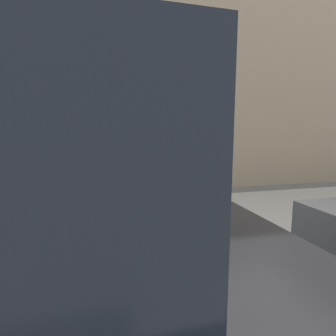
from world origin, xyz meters
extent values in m
plane|color=slate|center=(0.00, 0.00, 0.00)|extent=(60.00, 60.00, 0.00)
cube|color=#ADAAA3|center=(0.00, 2.20, 0.05)|extent=(24.00, 2.80, 0.10)
cube|color=tan|center=(0.00, 4.67, 3.26)|extent=(24.00, 0.30, 6.51)
cylinder|color=#2D2D30|center=(-0.25, 1.17, 0.56)|extent=(0.07, 0.07, 0.91)
cube|color=slate|center=(-0.25, 1.17, 1.16)|extent=(0.19, 0.12, 0.29)
cube|color=gray|center=(-0.25, 1.10, 1.18)|extent=(0.10, 0.01, 0.10)
cylinder|color=black|center=(-0.25, 1.17, 1.37)|extent=(0.21, 0.09, 0.21)
cylinder|color=black|center=(-1.02, 0.42, 0.30)|extent=(0.62, 0.24, 0.61)
camera|label=1|loc=(-0.97, -1.79, 1.56)|focal=28.00mm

